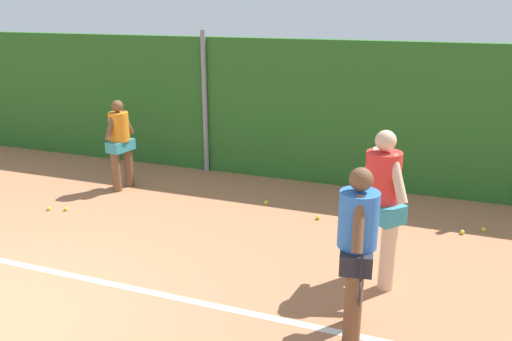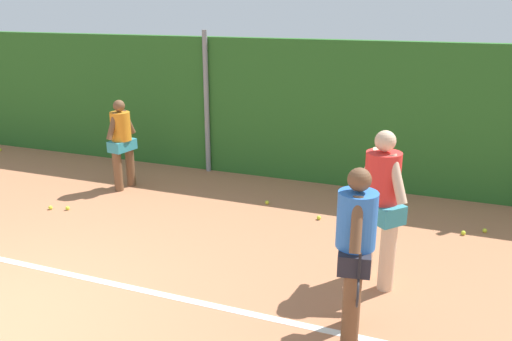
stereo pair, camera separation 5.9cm
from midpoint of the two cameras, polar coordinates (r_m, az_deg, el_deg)
name	(u,v)px [view 1 (the left image)]	position (r m, az deg, el deg)	size (l,w,h in m)	color
ground_plane	(79,257)	(7.45, -19.22, -9.02)	(30.85, 30.85, 0.00)	#B2704C
hedge_fence_backdrop	(209,105)	(10.40, -5.43, 7.24)	(20.05, 0.25, 2.66)	#286023
fence_post_center	(205,103)	(10.23, -5.87, 7.44)	(0.10, 0.10, 2.80)	gray
court_baseline_paint	(56,272)	(7.15, -21.55, -10.46)	(14.65, 0.10, 0.01)	white
player_foreground_near	(357,245)	(5.16, 10.80, -8.14)	(0.39, 0.81, 1.81)	brown
player_midcourt	(381,200)	(6.19, 13.44, -3.18)	(0.64, 0.61, 1.91)	beige
player_backcourt_far	(120,140)	(9.59, -15.03, 3.31)	(0.36, 0.68, 1.65)	brown
tennis_ball_0	(66,209)	(9.08, -20.51, -4.00)	(0.07, 0.07, 0.07)	#CCDB33
tennis_ball_2	(266,202)	(8.78, 0.93, -3.55)	(0.07, 0.07, 0.07)	#CCDB33
tennis_ball_4	(484,230)	(8.46, 23.76, -6.03)	(0.07, 0.07, 0.07)	#CCDB33
tennis_ball_8	(49,208)	(9.20, -22.18, -3.91)	(0.07, 0.07, 0.07)	#CCDB33
tennis_ball_9	(318,217)	(8.23, 6.70, -5.20)	(0.07, 0.07, 0.07)	#CCDB33
tennis_ball_10	(462,232)	(8.25, 21.73, -6.37)	(0.07, 0.07, 0.07)	#CCDB33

